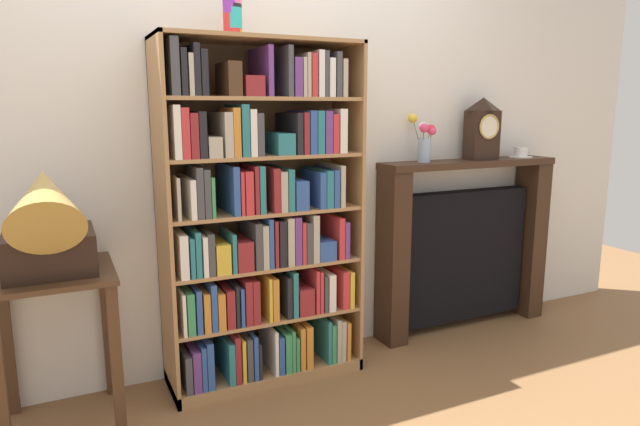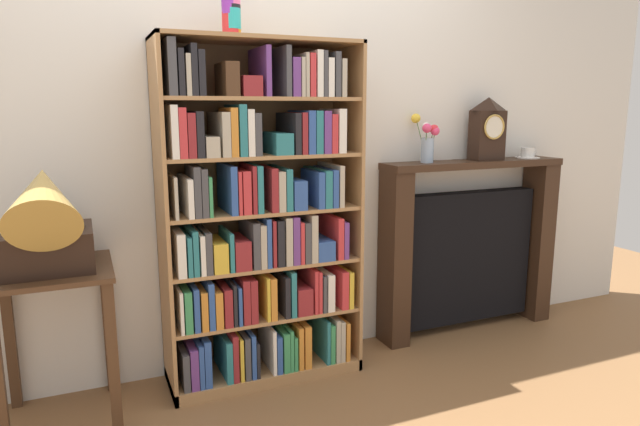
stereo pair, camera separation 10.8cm
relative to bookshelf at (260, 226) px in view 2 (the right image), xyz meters
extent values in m
cube|color=brown|center=(0.01, -0.09, -0.80)|extent=(8.09, 6.40, 0.02)
cube|color=silver|center=(0.21, 0.23, 0.51)|extent=(5.09, 0.08, 2.60)
cube|color=#A87A4C|center=(-0.47, 0.01, 0.05)|extent=(0.02, 0.35, 1.69)
cube|color=#A87A4C|center=(0.49, 0.01, 0.05)|extent=(0.02, 0.35, 1.69)
cube|color=brown|center=(0.01, 0.18, 0.05)|extent=(0.97, 0.01, 1.69)
cube|color=#A87A4C|center=(0.01, 0.01, 0.88)|extent=(0.97, 0.35, 0.02)
cube|color=#A87A4C|center=(0.01, 0.01, -0.76)|extent=(0.97, 0.35, 0.06)
cube|color=#424247|center=(-0.41, -0.03, -0.64)|extent=(0.03, 0.26, 0.18)
cube|color=#663884|center=(-0.37, -0.02, -0.63)|extent=(0.04, 0.27, 0.20)
cube|color=#2D519E|center=(-0.34, -0.02, -0.63)|extent=(0.02, 0.26, 0.21)
cube|color=#2D519E|center=(-0.31, -0.04, -0.62)|extent=(0.03, 0.24, 0.23)
cube|color=teal|center=(-0.21, -0.01, -0.63)|extent=(0.03, 0.30, 0.21)
cube|color=maroon|center=(-0.18, -0.01, -0.62)|extent=(0.03, 0.29, 0.24)
cube|color=gold|center=(-0.15, -0.02, -0.63)|extent=(0.02, 0.27, 0.21)
cube|color=#424247|center=(-0.12, -0.02, -0.63)|extent=(0.03, 0.28, 0.21)
cube|color=#2D519E|center=(-0.09, -0.02, -0.62)|extent=(0.02, 0.28, 0.22)
cube|color=black|center=(-0.07, -0.02, -0.64)|extent=(0.02, 0.27, 0.18)
cube|color=white|center=(0.02, -0.02, -0.62)|extent=(0.02, 0.26, 0.23)
cube|color=#2D519E|center=(0.04, -0.03, -0.64)|extent=(0.03, 0.24, 0.19)
cube|color=#388E56|center=(0.08, -0.04, -0.63)|extent=(0.03, 0.24, 0.20)
cube|color=#388E56|center=(0.11, -0.03, -0.63)|extent=(0.02, 0.26, 0.22)
cube|color=#388E56|center=(0.13, -0.03, -0.65)|extent=(0.02, 0.26, 0.18)
cube|color=orange|center=(0.16, -0.01, -0.62)|extent=(0.02, 0.30, 0.22)
cube|color=orange|center=(0.20, -0.02, -0.62)|extent=(0.03, 0.26, 0.22)
cube|color=teal|center=(0.31, -0.02, -0.62)|extent=(0.02, 0.28, 0.23)
cube|color=#388E56|center=(0.33, -0.02, -0.63)|extent=(0.02, 0.27, 0.21)
cube|color=#B2A893|center=(0.36, -0.03, -0.62)|extent=(0.02, 0.26, 0.23)
cube|color=#B2A893|center=(0.39, 0.00, -0.62)|extent=(0.02, 0.31, 0.22)
cube|color=orange|center=(0.42, -0.03, -0.63)|extent=(0.02, 0.26, 0.21)
cube|color=#A87A4C|center=(0.01, 0.01, -0.46)|extent=(0.93, 0.33, 0.02)
cube|color=white|center=(-0.42, -0.01, -0.35)|extent=(0.02, 0.30, 0.20)
cube|color=#388E56|center=(-0.39, -0.02, -0.35)|extent=(0.03, 0.28, 0.20)
cube|color=#2D519E|center=(-0.35, -0.03, -0.34)|extent=(0.03, 0.24, 0.21)
cube|color=orange|center=(-0.32, -0.03, -0.35)|extent=(0.03, 0.25, 0.19)
cube|color=#2D519E|center=(-0.28, 0.00, -0.33)|extent=(0.03, 0.31, 0.23)
cube|color=orange|center=(-0.25, -0.02, -0.36)|extent=(0.03, 0.27, 0.18)
cube|color=maroon|center=(-0.21, 0.00, -0.35)|extent=(0.04, 0.31, 0.19)
cube|color=black|center=(-0.17, -0.02, -0.35)|extent=(0.02, 0.26, 0.20)
cube|color=#2D519E|center=(-0.15, -0.04, -0.35)|extent=(0.02, 0.24, 0.19)
cube|color=maroon|center=(-0.12, -0.01, -0.34)|extent=(0.03, 0.28, 0.22)
cube|color=maroon|center=(-0.08, -0.01, -0.34)|extent=(0.03, 0.29, 0.22)
cube|color=gold|center=(-0.01, -0.02, -0.34)|extent=(0.02, 0.27, 0.22)
cube|color=orange|center=(0.02, -0.02, -0.34)|extent=(0.03, 0.28, 0.21)
cube|color=black|center=(0.09, -0.01, -0.34)|extent=(0.02, 0.29, 0.21)
cube|color=teal|center=(0.12, 0.00, -0.33)|extent=(0.03, 0.31, 0.23)
cube|color=maroon|center=(0.18, -0.05, -0.38)|extent=(0.08, 0.21, 0.14)
cube|color=#C63338|center=(0.24, -0.03, -0.34)|extent=(0.02, 0.25, 0.22)
cube|color=#C63338|center=(0.26, -0.01, -0.34)|extent=(0.02, 0.29, 0.22)
cube|color=#424247|center=(0.29, -0.01, -0.35)|extent=(0.02, 0.30, 0.19)
cube|color=white|center=(0.32, -0.03, -0.35)|extent=(0.04, 0.26, 0.19)
cube|color=#C63338|center=(0.40, -0.03, -0.35)|extent=(0.04, 0.24, 0.20)
cube|color=gold|center=(0.44, -0.02, -0.35)|extent=(0.02, 0.26, 0.19)
cube|color=#A87A4C|center=(0.01, 0.01, -0.19)|extent=(0.93, 0.33, 0.02)
cube|color=white|center=(-0.41, -0.04, -0.08)|extent=(0.04, 0.23, 0.20)
cube|color=teal|center=(-0.37, -0.02, -0.09)|extent=(0.02, 0.28, 0.18)
cube|color=teal|center=(-0.35, -0.02, -0.07)|extent=(0.02, 0.27, 0.21)
cube|color=white|center=(-0.31, -0.02, -0.09)|extent=(0.02, 0.27, 0.19)
cube|color=#424247|center=(-0.29, -0.01, -0.08)|extent=(0.03, 0.30, 0.20)
cube|color=gold|center=(-0.23, -0.04, -0.11)|extent=(0.07, 0.24, 0.14)
cube|color=teal|center=(-0.18, -0.04, -0.09)|extent=(0.02, 0.24, 0.18)
cube|color=maroon|center=(-0.13, -0.05, -0.11)|extent=(0.08, 0.22, 0.14)
cube|color=#424247|center=(-0.06, -0.02, -0.07)|extent=(0.03, 0.27, 0.22)
cube|color=#B2A893|center=(-0.03, -0.02, -0.07)|extent=(0.03, 0.27, 0.21)
cube|color=#2D519E|center=(0.00, -0.01, -0.06)|extent=(0.02, 0.30, 0.24)
cube|color=maroon|center=(0.03, -0.03, -0.07)|extent=(0.02, 0.25, 0.23)
cube|color=black|center=(0.06, -0.02, -0.07)|extent=(0.03, 0.28, 0.22)
cube|color=#B2A893|center=(0.10, -0.02, -0.06)|extent=(0.03, 0.28, 0.24)
cube|color=#663884|center=(0.14, -0.02, -0.06)|extent=(0.03, 0.27, 0.24)
cube|color=#C63338|center=(0.17, -0.01, -0.08)|extent=(0.02, 0.29, 0.21)
cube|color=#424247|center=(0.20, -0.03, -0.08)|extent=(0.03, 0.24, 0.20)
cube|color=#B2A893|center=(0.23, -0.01, -0.06)|extent=(0.03, 0.29, 0.24)
cube|color=#2D519E|center=(0.30, -0.02, -0.13)|extent=(0.09, 0.27, 0.10)
cube|color=#C63338|center=(0.37, 0.00, -0.07)|extent=(0.03, 0.31, 0.21)
cube|color=#663884|center=(0.41, -0.01, -0.08)|extent=(0.03, 0.30, 0.19)
cube|color=#A87A4C|center=(0.01, 0.01, 0.08)|extent=(0.93, 0.33, 0.02)
cube|color=#B2A893|center=(-0.42, 0.00, 0.18)|extent=(0.02, 0.31, 0.19)
cube|color=white|center=(-0.36, -0.01, 0.18)|extent=(0.02, 0.29, 0.18)
cube|color=#424247|center=(-0.33, -0.04, 0.20)|extent=(0.03, 0.24, 0.23)
cube|color=#424247|center=(-0.29, -0.02, 0.20)|extent=(0.03, 0.26, 0.22)
cube|color=#388E56|center=(-0.27, -0.01, 0.18)|extent=(0.02, 0.29, 0.18)
cube|color=#2D519E|center=(-0.16, -0.01, 0.20)|extent=(0.03, 0.29, 0.22)
cube|color=#C63338|center=(-0.13, -0.03, 0.19)|extent=(0.02, 0.26, 0.20)
cube|color=#C63338|center=(-0.10, -0.03, 0.19)|extent=(0.04, 0.26, 0.20)
cube|color=maroon|center=(-0.07, -0.03, 0.20)|extent=(0.02, 0.25, 0.22)
cube|color=teal|center=(-0.04, -0.03, 0.20)|extent=(0.03, 0.25, 0.22)
cube|color=maroon|center=(0.03, -0.02, 0.19)|extent=(0.03, 0.26, 0.21)
cube|color=#B2A893|center=(0.07, -0.02, 0.18)|extent=(0.03, 0.28, 0.19)
cube|color=teal|center=(0.10, -0.01, 0.19)|extent=(0.03, 0.30, 0.20)
cube|color=#2D519E|center=(0.16, -0.03, 0.16)|extent=(0.07, 0.24, 0.14)
cube|color=#2D519E|center=(0.27, -0.03, 0.18)|extent=(0.03, 0.25, 0.18)
cube|color=teal|center=(0.31, -0.01, 0.18)|extent=(0.04, 0.30, 0.18)
cube|color=#2D519E|center=(0.34, -0.02, 0.18)|extent=(0.03, 0.26, 0.19)
cube|color=#B2A893|center=(0.38, -0.01, 0.19)|extent=(0.02, 0.29, 0.21)
cube|color=#A87A4C|center=(0.01, 0.01, 0.35)|extent=(0.93, 0.33, 0.02)
cube|color=white|center=(-0.41, -0.02, 0.47)|extent=(0.03, 0.27, 0.23)
cube|color=#C63338|center=(-0.38, -0.03, 0.47)|extent=(0.03, 0.26, 0.22)
cube|color=maroon|center=(-0.34, -0.02, 0.46)|extent=(0.03, 0.27, 0.20)
cube|color=black|center=(-0.30, -0.02, 0.46)|extent=(0.03, 0.28, 0.20)
cube|color=#B2A893|center=(-0.25, -0.04, 0.40)|extent=(0.06, 0.23, 0.09)
cube|color=#B2A893|center=(-0.19, 0.00, 0.46)|extent=(0.04, 0.31, 0.20)
cube|color=orange|center=(-0.15, -0.04, 0.47)|extent=(0.03, 0.24, 0.22)
cube|color=teal|center=(-0.11, -0.01, 0.47)|extent=(0.03, 0.29, 0.23)
cube|color=white|center=(-0.08, -0.03, 0.46)|extent=(0.03, 0.25, 0.21)
cube|color=#424247|center=(-0.04, -0.03, 0.45)|extent=(0.03, 0.25, 0.19)
cube|color=teal|center=(0.08, -0.03, 0.41)|extent=(0.09, 0.26, 0.10)
cube|color=black|center=(0.15, -0.01, 0.45)|extent=(0.03, 0.29, 0.19)
cube|color=maroon|center=(0.18, -0.03, 0.46)|extent=(0.03, 0.26, 0.20)
cube|color=#2D519E|center=(0.22, -0.01, 0.46)|extent=(0.03, 0.29, 0.21)
cube|color=teal|center=(0.26, -0.02, 0.46)|extent=(0.04, 0.28, 0.20)
cube|color=#663884|center=(0.30, -0.02, 0.46)|extent=(0.04, 0.28, 0.20)
cube|color=#C63338|center=(0.34, -0.04, 0.45)|extent=(0.03, 0.24, 0.19)
cube|color=white|center=(0.38, -0.03, 0.46)|extent=(0.04, 0.24, 0.21)
cube|color=#A87A4C|center=(0.01, 0.01, 0.62)|extent=(0.93, 0.33, 0.02)
cube|color=#424247|center=(-0.41, -0.01, 0.75)|extent=(0.04, 0.29, 0.24)
cube|color=black|center=(-0.37, -0.01, 0.72)|extent=(0.02, 0.30, 0.20)
cube|color=#B2A893|center=(-0.34, -0.03, 0.71)|extent=(0.02, 0.26, 0.18)
cube|color=black|center=(-0.32, 0.00, 0.73)|extent=(0.03, 0.31, 0.22)
cube|color=black|center=(-0.29, -0.02, 0.72)|extent=(0.03, 0.27, 0.19)
cube|color=#472D1C|center=(-0.15, -0.05, 0.70)|extent=(0.06, 0.22, 0.15)
cube|color=maroon|center=(-0.06, -0.04, 0.67)|extent=(0.09, 0.24, 0.09)
cube|color=#663884|center=(0.01, -0.01, 0.74)|extent=(0.02, 0.29, 0.22)
cube|color=#424247|center=(0.11, -0.03, 0.74)|extent=(0.02, 0.25, 0.23)
cube|color=#663884|center=(0.14, -0.01, 0.71)|extent=(0.04, 0.30, 0.18)
cube|color=#B2A893|center=(0.18, 0.00, 0.71)|extent=(0.02, 0.30, 0.18)
cube|color=#B2A893|center=(0.20, -0.02, 0.72)|extent=(0.02, 0.26, 0.20)
cube|color=#C63338|center=(0.23, -0.02, 0.72)|extent=(0.03, 0.26, 0.20)
cube|color=white|center=(0.26, -0.01, 0.73)|extent=(0.03, 0.28, 0.21)
cube|color=#424247|center=(0.29, -0.01, 0.73)|extent=(0.02, 0.29, 0.21)
cube|color=white|center=(0.32, -0.01, 0.71)|extent=(0.03, 0.29, 0.18)
cube|color=#424247|center=(0.35, -0.03, 0.73)|extent=(0.03, 0.26, 0.21)
cube|color=#B2A893|center=(0.39, -0.02, 0.71)|extent=(0.02, 0.28, 0.18)
cylinder|color=orange|center=(-0.11, -0.01, 0.94)|extent=(0.08, 0.08, 0.09)
cylinder|color=red|center=(-0.12, -0.01, 0.95)|extent=(0.08, 0.08, 0.09)
cylinder|color=#28B2B7|center=(-0.12, -0.01, 0.97)|extent=(0.08, 0.08, 0.09)
cylinder|color=black|center=(-0.11, -0.01, 0.99)|extent=(0.08, 0.08, 0.09)
cylinder|color=black|center=(-0.12, -0.01, 1.00)|extent=(0.08, 0.08, 0.09)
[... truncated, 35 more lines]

